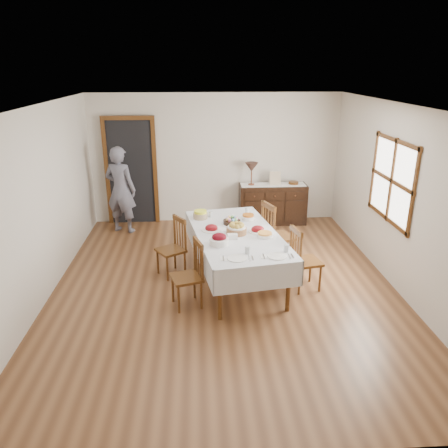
{
  "coord_description": "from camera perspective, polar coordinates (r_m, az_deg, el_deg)",
  "views": [
    {
      "loc": [
        -0.35,
        -5.76,
        3.09
      ],
      "look_at": [
        0.0,
        0.1,
        0.95
      ],
      "focal_mm": 35.0,
      "sensor_mm": 36.0,
      "label": 1
    }
  ],
  "objects": [
    {
      "name": "person",
      "position": [
        8.6,
        -13.37,
        4.72
      ],
      "size": [
        0.65,
        0.53,
        1.8
      ],
      "primitive_type": "imported",
      "rotation": [
        0.0,
        0.0,
        2.79
      ],
      "color": "slate",
      "rests_on": "ground"
    },
    {
      "name": "ham_platter_b",
      "position": [
        6.42,
        4.42,
        -0.76
      ],
      "size": [
        0.27,
        0.27,
        0.11
      ],
      "color": "white",
      "rests_on": "dining_table"
    },
    {
      "name": "dining_table",
      "position": [
        6.41,
        1.61,
        -1.93
      ],
      "size": [
        1.53,
        2.45,
        0.79
      ],
      "rotation": [
        0.0,
        0.0,
        0.16
      ],
      "color": "silver",
      "rests_on": "ground"
    },
    {
      "name": "chair_left_far",
      "position": [
        6.78,
        -6.63,
        -2.91
      ],
      "size": [
        0.53,
        0.53,
        0.92
      ],
      "rotation": [
        0.0,
        0.0,
        -1.01
      ],
      "color": "#512D11",
      "rests_on": "ground"
    },
    {
      "name": "ground",
      "position": [
        6.55,
        0.05,
        -8.14
      ],
      "size": [
        6.0,
        6.0,
        0.0
      ],
      "primitive_type": "plane",
      "color": "brown"
    },
    {
      "name": "chair_right_near",
      "position": [
        6.38,
        10.29,
        -4.44
      ],
      "size": [
        0.47,
        0.47,
        0.95
      ],
      "rotation": [
        0.0,
        0.0,
        1.77
      ],
      "color": "#512D11",
      "rests_on": "ground"
    },
    {
      "name": "beet_bowl",
      "position": [
        5.93,
        -0.64,
        -2.08
      ],
      "size": [
        0.27,
        0.27,
        0.16
      ],
      "color": "white",
      "rests_on": "dining_table"
    },
    {
      "name": "room_shell",
      "position": [
        6.35,
        -1.49,
        6.84
      ],
      "size": [
        5.02,
        6.02,
        2.65
      ],
      "color": "white",
      "rests_on": "ground"
    },
    {
      "name": "picture_frame",
      "position": [
        8.84,
        6.7,
        5.93
      ],
      "size": [
        0.22,
        0.08,
        0.28
      ],
      "color": "tan",
      "rests_on": "sideboard"
    },
    {
      "name": "glass_far_b",
      "position": [
        7.19,
        3.0,
        1.77
      ],
      "size": [
        0.06,
        0.06,
        0.1
      ],
      "color": "silver",
      "rests_on": "dining_table"
    },
    {
      "name": "ham_platter_a",
      "position": [
        6.45,
        -1.65,
        -0.59
      ],
      "size": [
        0.3,
        0.3,
        0.11
      ],
      "color": "white",
      "rests_on": "dining_table"
    },
    {
      "name": "sideboard",
      "position": [
        9.02,
        6.34,
        2.62
      ],
      "size": [
        1.36,
        0.5,
        0.81
      ],
      "color": "black",
      "rests_on": "ground"
    },
    {
      "name": "casserole_dish",
      "position": [
        6.23,
        5.35,
        -1.4
      ],
      "size": [
        0.22,
        0.22,
        0.07
      ],
      "color": "white",
      "rests_on": "dining_table"
    },
    {
      "name": "egg_basket",
      "position": [
        6.72,
        1.03,
        0.37
      ],
      "size": [
        0.27,
        0.27,
        0.11
      ],
      "color": "black",
      "rests_on": "dining_table"
    },
    {
      "name": "butter_dish",
      "position": [
        6.14,
        1.11,
        -1.64
      ],
      "size": [
        0.15,
        0.11,
        0.07
      ],
      "color": "white",
      "rests_on": "dining_table"
    },
    {
      "name": "chair_left_near",
      "position": [
        5.89,
        -4.49,
        -6.46
      ],
      "size": [
        0.48,
        0.48,
        0.93
      ],
      "rotation": [
        0.0,
        0.0,
        -1.27
      ],
      "color": "#512D11",
      "rests_on": "ground"
    },
    {
      "name": "glass_far_a",
      "position": [
        7.03,
        -1.78,
        1.3
      ],
      "size": [
        0.06,
        0.06,
        0.09
      ],
      "color": "silver",
      "rests_on": "dining_table"
    },
    {
      "name": "runner",
      "position": [
        8.91,
        6.41,
        5.15
      ],
      "size": [
        1.3,
        0.35,
        0.01
      ],
      "color": "white",
      "rests_on": "sideboard"
    },
    {
      "name": "setting_left",
      "position": [
        5.58,
        2.12,
        -4.12
      ],
      "size": [
        0.44,
        0.31,
        0.1
      ],
      "color": "white",
      "rests_on": "dining_table"
    },
    {
      "name": "pineapple_bowl",
      "position": [
        6.96,
        -3.09,
        1.23
      ],
      "size": [
        0.23,
        0.23,
        0.13
      ],
      "color": "tan",
      "rests_on": "dining_table"
    },
    {
      "name": "carrot_bowl",
      "position": [
        6.91,
        3.17,
        0.91
      ],
      "size": [
        0.2,
        0.2,
        0.09
      ],
      "color": "white",
      "rests_on": "dining_table"
    },
    {
      "name": "table_lamp",
      "position": [
        8.75,
        3.62,
        7.33
      ],
      "size": [
        0.26,
        0.26,
        0.46
      ],
      "color": "brown",
      "rests_on": "sideboard"
    },
    {
      "name": "setting_right",
      "position": [
        5.68,
        7.3,
        -3.83
      ],
      "size": [
        0.44,
        0.31,
        0.1
      ],
      "color": "white",
      "rests_on": "dining_table"
    },
    {
      "name": "deco_bowl",
      "position": [
        8.98,
        9.06,
        5.32
      ],
      "size": [
        0.2,
        0.2,
        0.06
      ],
      "color": "#512D11",
      "rests_on": "sideboard"
    },
    {
      "name": "bread_basket",
      "position": [
        6.31,
        1.65,
        -0.64
      ],
      "size": [
        0.29,
        0.29,
        0.17
      ],
      "color": "brown",
      "rests_on": "dining_table"
    },
    {
      "name": "chair_right_far",
      "position": [
        7.08,
        6.73,
        -1.26
      ],
      "size": [
        0.56,
        0.56,
        1.06
      ],
      "rotation": [
        0.0,
        0.0,
        1.92
      ],
      "color": "#512D11",
      "rests_on": "ground"
    }
  ]
}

